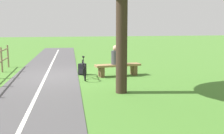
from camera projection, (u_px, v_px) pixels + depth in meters
ground_plane at (61, 76)px, 10.54m from camera, size 80.00×80.00×0.00m
paved_path at (31, 107)px, 6.50m from camera, size 4.63×36.09×0.02m
path_centre_line at (31, 107)px, 6.50m from camera, size 1.92×31.95×0.00m
bench at (118, 68)px, 10.57m from camera, size 1.93×0.67×0.49m
person_seated at (116, 56)px, 10.46m from camera, size 0.42×0.42×0.77m
bicycle at (84, 69)px, 10.12m from camera, size 0.11×1.71×0.85m
backpack at (82, 69)px, 10.81m from camera, size 0.36×0.35×0.47m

